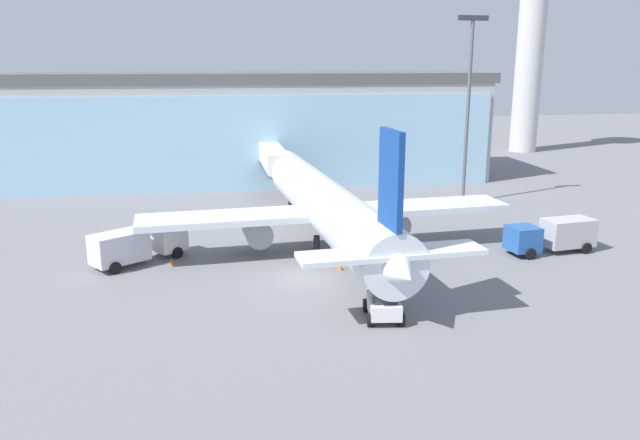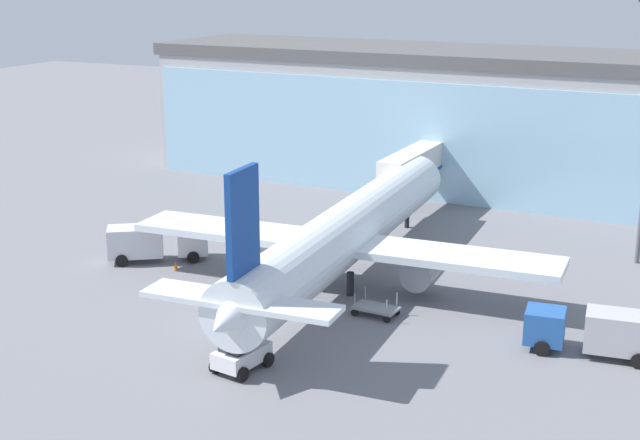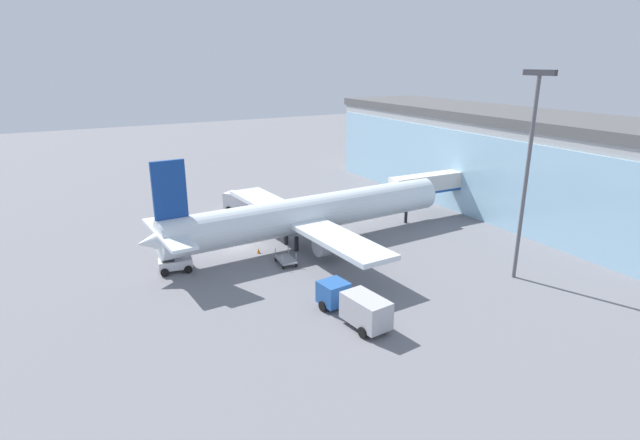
% 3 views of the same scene
% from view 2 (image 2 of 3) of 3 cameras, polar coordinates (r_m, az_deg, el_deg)
% --- Properties ---
extents(ground, '(240.00, 240.00, 0.00)m').
position_cam_2_polar(ground, '(57.31, -4.00, -5.83)').
color(ground, slate).
extents(terminal_building, '(60.39, 18.08, 13.49)m').
position_cam_2_polar(terminal_building, '(90.72, 7.93, 6.56)').
color(terminal_building, '#A9A9A9').
rests_on(terminal_building, ground).
extents(jet_bridge, '(2.55, 14.81, 5.70)m').
position_cam_2_polar(jet_bridge, '(80.47, 6.37, 3.69)').
color(jet_bridge, silver).
rests_on(jet_bridge, ground).
extents(airplane, '(29.99, 38.07, 11.25)m').
position_cam_2_polar(airplane, '(61.08, 1.62, -0.89)').
color(airplane, white).
rests_on(airplane, ground).
extents(catering_truck, '(7.29, 5.89, 2.65)m').
position_cam_2_polar(catering_truck, '(67.52, -10.58, -1.37)').
color(catering_truck, silver).
rests_on(catering_truck, ground).
extents(fuel_truck, '(7.49, 3.11, 2.65)m').
position_cam_2_polar(fuel_truck, '(52.77, 17.28, -6.79)').
color(fuel_truck, '#2659A5').
rests_on(fuel_truck, ground).
extents(baggage_cart, '(2.94, 1.85, 1.50)m').
position_cam_2_polar(baggage_cart, '(56.38, 3.59, -5.65)').
color(baggage_cart, gray).
rests_on(baggage_cart, ground).
extents(pushback_tug, '(2.62, 3.45, 2.30)m').
position_cam_2_polar(pushback_tug, '(48.98, -5.13, -8.52)').
color(pushback_tug, silver).
rests_on(pushback_tug, ground).
extents(safety_cone_nose, '(0.36, 0.36, 0.55)m').
position_cam_2_polar(safety_cone_nose, '(56.97, -0.91, -5.63)').
color(safety_cone_nose, orange).
rests_on(safety_cone_nose, ground).
extents(safety_cone_wingtip, '(0.36, 0.36, 0.55)m').
position_cam_2_polar(safety_cone_wingtip, '(65.67, -9.23, -2.89)').
color(safety_cone_wingtip, orange).
rests_on(safety_cone_wingtip, ground).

